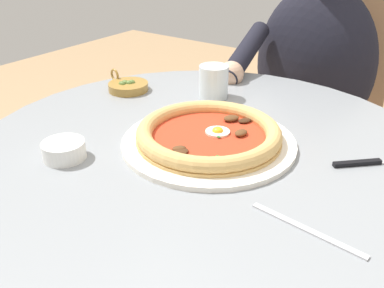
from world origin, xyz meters
name	(u,v)px	position (x,y,z in m)	size (l,w,h in m)	color
dining_table	(203,216)	(0.00, 0.00, 0.53)	(0.92, 0.92, 0.71)	gray
pizza_on_plate	(209,136)	(-0.01, 0.00, 0.73)	(0.34, 0.34, 0.04)	white
water_glass	(214,84)	(0.12, -0.22, 0.75)	(0.07, 0.07, 0.08)	silver
steak_knife	(374,162)	(-0.29, -0.11, 0.71)	(0.17, 0.16, 0.01)	silver
ramekin_capers	(64,150)	(0.18, 0.20, 0.73)	(0.08, 0.08, 0.03)	white
olive_pan	(128,86)	(0.33, -0.13, 0.72)	(0.13, 0.10, 0.04)	olive
fork_utensil	(306,229)	(-0.26, 0.14, 0.71)	(0.18, 0.03, 0.00)	#BCBCC1
diner_person	(305,123)	(0.03, -0.66, 0.50)	(0.38, 0.50, 1.12)	#282833
cafe_chair_diner	(321,100)	(0.04, -0.81, 0.53)	(0.45, 0.45, 0.89)	#957050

